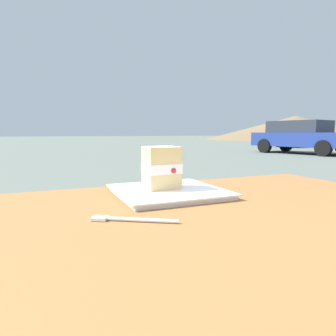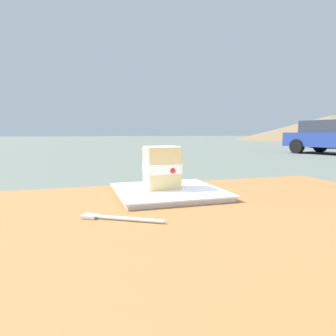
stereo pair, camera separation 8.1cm
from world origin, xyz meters
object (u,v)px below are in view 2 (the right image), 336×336
cake_slice (162,168)px  dessert_plate (168,192)px  patio_table (189,290)px  dessert_fork (117,218)px

cake_slice → dessert_plate: bearing=-47.1°
patio_table → cake_slice: (0.05, 0.34, 0.17)m
cake_slice → dessert_fork: (-0.15, -0.21, -0.07)m
cake_slice → patio_table: bearing=-98.8°
patio_table → cake_slice: size_ratio=11.76×
dessert_fork → dessert_plate: bearing=49.9°
dessert_plate → cake_slice: 0.07m
patio_table → dessert_plate: (0.07, 0.33, 0.10)m
patio_table → dessert_fork: bearing=127.8°
cake_slice → dessert_fork: size_ratio=0.76×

